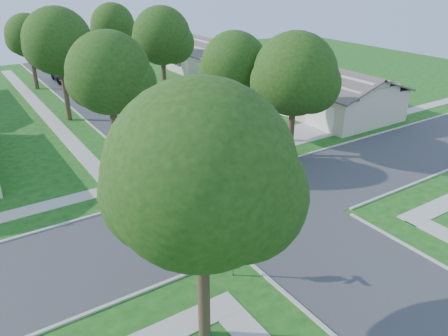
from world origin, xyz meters
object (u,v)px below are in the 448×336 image
car_driveway (249,129)px  car_curb_east (101,82)px  tree_ne_corner (295,78)px  tree_e_near (235,67)px  tree_w_near (110,77)px  tree_e_mid (162,38)px  tree_w_mid (59,45)px  tree_w_far (29,38)px  house_ne_near (321,94)px  stop_sign_sw (233,236)px  car_curb_west (63,75)px  stop_sign_ne (269,131)px  house_ne_far (218,62)px  tree_e_far (113,27)px  tree_sw_corner (203,182)px

car_driveway → car_curb_east: (-4.80, 21.14, 0.10)m
tree_ne_corner → tree_e_near: bearing=108.5°
car_curb_east → tree_w_near: bearing=-104.2°
tree_e_mid → tree_w_mid: 9.40m
tree_e_mid → tree_e_near: bearing=-90.0°
tree_w_far → house_ne_near: 31.17m
tree_w_mid → stop_sign_sw: bearing=-90.1°
house_ne_near → car_curb_west: size_ratio=2.74×
stop_sign_ne → tree_w_mid: 19.31m
house_ne_near → car_driveway: size_ratio=3.20×
stop_sign_sw → house_ne_far: bearing=58.4°
house_ne_far → car_curb_east: (-14.79, 0.85, -0.71)m
tree_w_near → tree_ne_corner: bearing=-23.6°
tree_w_near → tree_w_far: (-0.01, 25.00, -0.61)m
tree_e_far → car_driveway: tree_e_far is taller
tree_w_mid → tree_sw_corner: bearing=-95.7°
tree_e_far → tree_w_near: 26.71m
stop_sign_sw → tree_ne_corner: bearing=38.8°
stop_sign_sw → tree_sw_corner: bearing=-140.0°
house_ne_near → tree_e_mid: bearing=138.3°
tree_e_mid → car_curb_west: size_ratio=1.86×
stop_sign_ne → car_curb_west: 31.74m
car_curb_west → house_ne_near: bearing=125.6°
tree_w_far → house_ne_near: bearing=-48.1°
tree_e_mid → tree_ne_corner: tree_e_mid is taller
tree_e_mid → tree_e_far: (-0.00, 13.00, -0.27)m
house_ne_far → car_curb_east: 14.83m
tree_w_mid → tree_ne_corner: 20.10m
car_curb_west → tree_ne_corner: bearing=104.4°
tree_w_near → tree_w_far: tree_w_near is taller
tree_e_far → tree_e_mid: bearing=-90.0°
tree_e_near → house_ne_near: tree_e_near is taller
tree_e_mid → car_curb_east: bearing=111.9°
tree_e_far → house_ne_far: (11.24, -5.01, -4.46)m
tree_e_near → tree_w_mid: bearing=128.0°
car_curb_east → stop_sign_sw: bearing=-98.2°
house_ne_far → tree_e_near: bearing=-119.3°
tree_e_near → car_curb_west: (-6.05, 26.84, -4.92)m
tree_e_mid → house_ne_near: 15.77m
stop_sign_sw → tree_sw_corner: size_ratio=0.31×
stop_sign_sw → car_curb_east: size_ratio=0.63×
tree_e_mid → car_curb_west: bearing=112.2°
tree_e_mid → tree_w_near: (-9.40, -12.00, -0.14)m
tree_e_mid → tree_sw_corner: tree_sw_corner is taller
stop_sign_sw → car_curb_west: (3.40, 40.54, -1.31)m
tree_e_near → house_ne_near: bearing=10.0°
tree_w_near → house_ne_far: size_ratio=0.66×
tree_e_near → tree_e_far: 25.00m
tree_w_mid → house_ne_far: size_ratio=0.70×
tree_e_mid → house_ne_near: bearing=-41.7°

